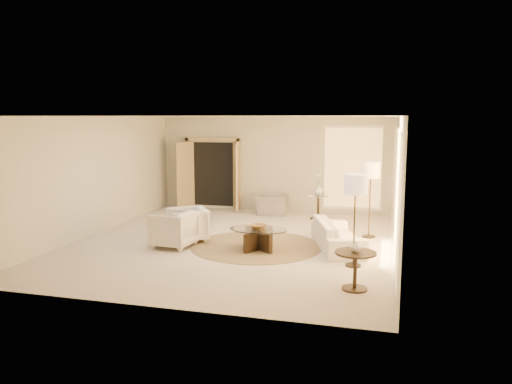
% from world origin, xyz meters
% --- Properties ---
extents(room, '(7.04, 8.04, 2.83)m').
position_xyz_m(room, '(0.00, 0.00, 1.40)').
color(room, beige).
rests_on(room, ground).
extents(windows_right, '(0.10, 6.40, 2.40)m').
position_xyz_m(windows_right, '(3.45, 0.10, 1.35)').
color(windows_right, '#FFC066').
rests_on(windows_right, room).
extents(window_back_corner, '(1.70, 0.10, 2.40)m').
position_xyz_m(window_back_corner, '(2.30, 3.95, 1.35)').
color(window_back_corner, '#FFC066').
rests_on(window_back_corner, room).
extents(curtains_right, '(0.06, 5.20, 2.60)m').
position_xyz_m(curtains_right, '(3.40, 1.00, 1.30)').
color(curtains_right, beige).
rests_on(curtains_right, room).
extents(french_doors, '(1.95, 0.66, 2.16)m').
position_xyz_m(french_doors, '(-1.90, 3.82, 1.07)').
color(french_doors, tan).
rests_on(french_doors, room).
extents(area_rug, '(3.33, 3.33, 0.01)m').
position_xyz_m(area_rug, '(0.57, -0.21, 0.01)').
color(area_rug, '#49361F').
rests_on(area_rug, room).
extents(sofa, '(1.40, 2.21, 0.60)m').
position_xyz_m(sofa, '(2.30, 0.06, 0.30)').
color(sofa, white).
rests_on(sofa, room).
extents(armchair_left, '(1.07, 1.09, 0.83)m').
position_xyz_m(armchair_left, '(-1.05, -0.15, 0.41)').
color(armchair_left, white).
rests_on(armchair_left, room).
extents(armchair_right, '(0.87, 0.92, 0.86)m').
position_xyz_m(armchair_right, '(-1.15, -0.71, 0.43)').
color(armchair_right, white).
rests_on(armchair_right, room).
extents(accent_chair, '(0.94, 0.67, 0.77)m').
position_xyz_m(accent_chair, '(0.07, 3.40, 0.38)').
color(accent_chair, gray).
rests_on(accent_chair, room).
extents(coffee_table, '(1.48, 1.48, 0.45)m').
position_xyz_m(coffee_table, '(0.69, -0.47, 0.29)').
color(coffee_table, black).
rests_on(coffee_table, room).
extents(end_table, '(0.67, 0.67, 0.63)m').
position_xyz_m(end_table, '(2.83, -2.46, 0.43)').
color(end_table, black).
rests_on(end_table, room).
extents(side_table, '(0.58, 0.58, 0.68)m').
position_xyz_m(side_table, '(1.46, 3.08, 0.41)').
color(side_table, black).
rests_on(side_table, room).
extents(floor_lamp_near, '(0.43, 0.43, 1.77)m').
position_xyz_m(floor_lamp_near, '(2.90, 1.27, 1.50)').
color(floor_lamp_near, black).
rests_on(floor_lamp_near, room).
extents(floor_lamp_far, '(0.42, 0.42, 1.74)m').
position_xyz_m(floor_lamp_far, '(2.72, -1.15, 1.48)').
color(floor_lamp_far, black).
rests_on(floor_lamp_far, room).
extents(bowl, '(0.42, 0.42, 0.09)m').
position_xyz_m(bowl, '(0.69, -0.47, 0.50)').
color(bowl, brown).
rests_on(bowl, coffee_table).
extents(end_vase, '(0.20, 0.20, 0.18)m').
position_xyz_m(end_vase, '(2.83, -2.46, 0.72)').
color(end_vase, silver).
rests_on(end_vase, end_table).
extents(side_vase, '(0.29, 0.29, 0.26)m').
position_xyz_m(side_vase, '(1.46, 3.08, 0.80)').
color(side_vase, silver).
rests_on(side_vase, side_table).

